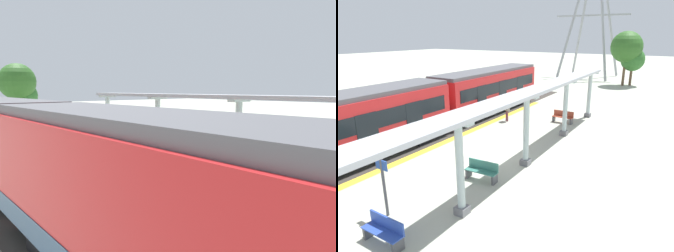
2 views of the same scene
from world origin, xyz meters
TOP-DOWN VIEW (x-y plane):
  - ground_plane at (0.00, 0.00)m, footprint 176.00×176.00m
  - tactile_edge_strip at (-2.90, 0.00)m, footprint 0.50×26.02m
  - trackbed at (-4.75, 0.00)m, footprint 3.20×38.02m
  - train_near_carriage at (-4.74, -4.12)m, footprint 2.65×11.32m
  - canopy_pillar_third at (2.70, -0.03)m, footprint 1.10×0.44m
  - canopy_pillar_fourth at (2.70, 5.22)m, footprint 1.10×0.44m
  - canopy_pillar_fifth at (2.70, 10.38)m, footprint 1.10×0.44m
  - canopy_beam at (2.70, 0.24)m, footprint 1.20×21.08m
  - bench_near_end at (1.78, -2.40)m, footprint 1.52×0.51m
  - bench_far_end at (1.62, 7.87)m, footprint 1.51×0.48m
  - passenger_waiting_near_edge at (-2.06, 6.13)m, footprint 0.52×0.40m
  - tree_left_background at (2.86, 27.91)m, footprint 2.86×2.86m
  - tree_right_background at (2.10, 27.33)m, footprint 3.77×3.77m

SIDE VIEW (x-z plane):
  - ground_plane at x=0.00m, z-range 0.00..0.00m
  - trackbed at x=-4.75m, z-range 0.00..0.01m
  - tactile_edge_strip at x=-2.90m, z-range 0.00..0.01m
  - bench_near_end at x=1.78m, z-range 0.01..0.87m
  - bench_far_end at x=1.62m, z-range 0.01..0.87m
  - passenger_waiting_near_edge at x=-2.06m, z-range 0.20..1.84m
  - canopy_pillar_third at x=2.70m, z-range 0.03..3.51m
  - canopy_pillar_fourth at x=2.70m, z-range 0.03..3.51m
  - canopy_pillar_fifth at x=2.70m, z-range 0.03..3.51m
  - train_near_carriage at x=-4.74m, z-range 0.09..3.57m
  - tree_left_background at x=2.86m, z-range 0.87..5.51m
  - canopy_beam at x=2.70m, z-range 3.49..3.65m
  - tree_right_background at x=2.10m, z-range 1.38..7.94m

